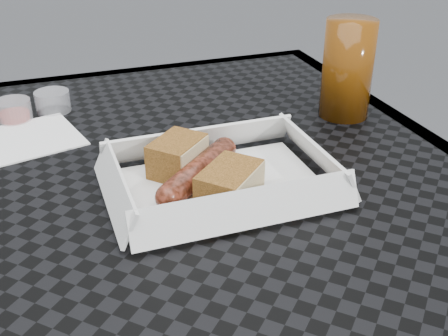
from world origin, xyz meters
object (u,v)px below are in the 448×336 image
at_px(patio_table, 145,234).
at_px(bratwurst, 199,171).
at_px(food_tray, 221,186).
at_px(drink_glass, 347,69).

xyz_separation_m(patio_table, bratwurst, (0.06, -0.03, 0.09)).
height_order(patio_table, food_tray, food_tray).
height_order(food_tray, drink_glass, drink_glass).
bearing_deg(patio_table, drink_glass, 15.67).
bearing_deg(bratwurst, drink_glass, 25.63).
distance_m(food_tray, drink_glass, 0.28).
bearing_deg(drink_glass, patio_table, -164.33).
bearing_deg(bratwurst, patio_table, 149.70).
bearing_deg(drink_glass, food_tray, -149.92).
distance_m(patio_table, drink_glass, 0.36).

